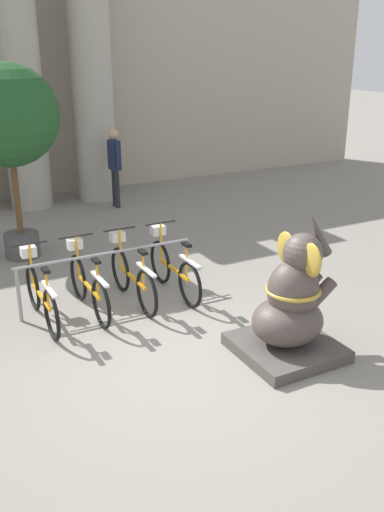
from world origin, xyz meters
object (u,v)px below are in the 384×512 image
at_px(bicycle_3, 173,268).
at_px(elephant_statue, 291,308).
at_px(potted_tree, 8,120).
at_px(bicycle_2, 132,276).
at_px(person_pedestrian, 114,161).
at_px(bicycle_0, 41,294).
at_px(bicycle_1, 88,285).

bearing_deg(bicycle_3, elephant_statue, -78.15).
bearing_deg(elephant_statue, bicycle_3, 101.85).
distance_m(bicycle_3, potted_tree, 3.61).
bearing_deg(potted_tree, elephant_statue, -66.39).
bearing_deg(bicycle_2, bicycle_3, -0.37).
height_order(bicycle_2, person_pedestrian, person_pedestrian).
height_order(bicycle_0, potted_tree, potted_tree).
bearing_deg(bicycle_2, elephant_statue, -63.26).
relative_size(bicycle_0, elephant_statue, 0.95).
distance_m(bicycle_2, person_pedestrian, 5.12).
bearing_deg(bicycle_0, bicycle_1, 1.53).
xyz_separation_m(elephant_statue, person_pedestrian, (0.48, 7.02, 0.46)).
relative_size(bicycle_1, bicycle_2, 1.00).
bearing_deg(potted_tree, bicycle_2, -69.18).
bearing_deg(bicycle_1, bicycle_3, 0.64).
height_order(bicycle_1, bicycle_2, same).
height_order(bicycle_1, elephant_statue, elephant_statue).
bearing_deg(bicycle_3, bicycle_0, -179.06).
bearing_deg(bicycle_1, potted_tree, 97.35).
relative_size(bicycle_0, potted_tree, 0.51).
bearing_deg(elephant_statue, potted_tree, 113.61).
height_order(bicycle_0, person_pedestrian, person_pedestrian).
height_order(bicycle_1, bicycle_3, same).
height_order(bicycle_3, elephant_statue, elephant_statue).
xyz_separation_m(bicycle_2, elephant_statue, (1.11, -2.20, 0.19)).
distance_m(bicycle_3, person_pedestrian, 4.96).
distance_m(elephant_statue, person_pedestrian, 7.05).
xyz_separation_m(bicycle_3, elephant_statue, (0.46, -2.19, 0.19)).
distance_m(bicycle_0, elephant_statue, 3.23).
relative_size(bicycle_1, potted_tree, 0.51).
relative_size(bicycle_0, bicycle_1, 1.00).
bearing_deg(potted_tree, bicycle_1, -82.65).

